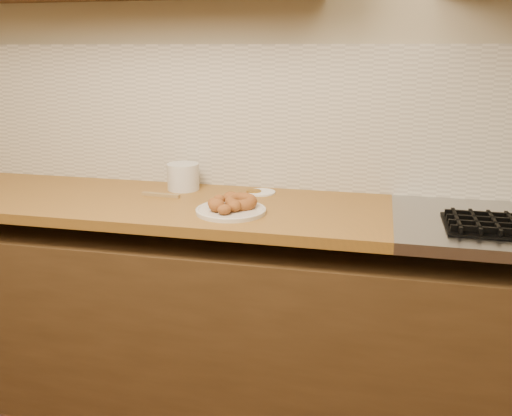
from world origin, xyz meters
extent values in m
cube|color=tan|center=(0.00, 2.00, 1.35)|extent=(4.00, 0.02, 2.70)
cube|color=#4C341C|center=(0.00, 1.69, 0.39)|extent=(3.60, 0.60, 0.77)
cube|color=#9B6320|center=(-0.65, 1.69, 0.88)|extent=(2.30, 0.62, 0.04)
cube|color=beige|center=(0.00, 1.99, 1.20)|extent=(3.60, 0.02, 0.60)
cube|color=black|center=(0.80, 1.61, 0.90)|extent=(0.26, 0.26, 0.01)
cube|color=black|center=(0.71, 1.61, 0.92)|extent=(0.01, 0.24, 0.02)
cube|color=black|center=(0.80, 1.52, 0.92)|extent=(0.24, 0.01, 0.02)
cube|color=black|center=(0.77, 1.61, 0.92)|extent=(0.01, 0.24, 0.02)
cube|color=black|center=(0.80, 1.58, 0.92)|extent=(0.24, 0.01, 0.02)
cube|color=black|center=(0.83, 1.61, 0.92)|extent=(0.01, 0.24, 0.02)
cube|color=black|center=(0.80, 1.64, 0.92)|extent=(0.24, 0.01, 0.02)
cube|color=black|center=(0.80, 1.70, 0.92)|extent=(0.24, 0.01, 0.02)
cylinder|color=beige|center=(-0.08, 1.58, 0.91)|extent=(0.26, 0.26, 0.01)
torus|color=#9B5B25|center=(-0.05, 1.61, 0.94)|extent=(0.15, 0.16, 0.05)
ellipsoid|color=#9B5B25|center=(-0.14, 1.62, 0.94)|extent=(0.05, 0.04, 0.04)
ellipsoid|color=#9B5B25|center=(-0.15, 1.57, 0.93)|extent=(0.06, 0.06, 0.04)
ellipsoid|color=#9B5B25|center=(-0.12, 1.53, 0.94)|extent=(0.08, 0.08, 0.05)
ellipsoid|color=#9B5B25|center=(-0.09, 1.51, 0.93)|extent=(0.07, 0.07, 0.04)
ellipsoid|color=#9B5B25|center=(-0.10, 1.65, 0.94)|extent=(0.08, 0.08, 0.05)
ellipsoid|color=#9B5B25|center=(-0.06, 1.55, 0.94)|extent=(0.08, 0.08, 0.04)
cylinder|color=silver|center=(-0.37, 1.87, 0.96)|extent=(0.15, 0.15, 0.11)
cylinder|color=white|center=(-0.03, 1.88, 0.90)|extent=(0.13, 0.13, 0.01)
cylinder|color=#9C6D1A|center=(-0.07, 1.88, 0.91)|extent=(0.08, 0.08, 0.01)
cube|color=olive|center=(-0.42, 1.74, 0.91)|extent=(0.17, 0.03, 0.01)
camera|label=1|loc=(0.43, -0.26, 1.48)|focal=38.00mm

